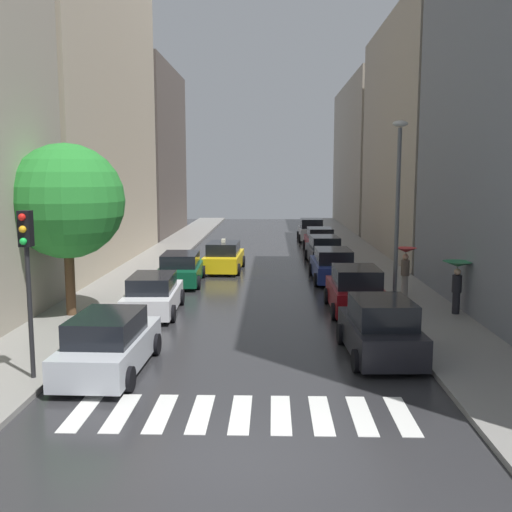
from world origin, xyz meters
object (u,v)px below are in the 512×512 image
(pedestrian_foreground, at_px, (457,275))
(lamp_post_right, at_px, (398,201))
(traffic_light_left_corner, at_px, (27,257))
(street_tree_left, at_px, (67,201))
(parked_car_right_fourth, at_px, (324,251))
(parked_car_right_fifth, at_px, (320,240))
(parked_car_left_nearest, at_px, (109,344))
(taxi_midroad, at_px, (224,257))
(parked_car_right_second, at_px, (355,291))
(parked_car_right_sixth, at_px, (311,230))
(parked_car_left_second, at_px, (153,295))
(parked_car_left_third, at_px, (181,269))
(parked_car_right_third, at_px, (333,266))
(pedestrian_near_tree, at_px, (405,262))
(parked_car_right_nearest, at_px, (380,330))

(pedestrian_foreground, bearing_deg, lamp_post_right, -126.74)
(traffic_light_left_corner, bearing_deg, street_tree_left, 101.07)
(parked_car_right_fourth, relative_size, parked_car_right_fifth, 1.05)
(traffic_light_left_corner, relative_size, lamp_post_right, 0.60)
(parked_car_left_nearest, relative_size, taxi_midroad, 1.01)
(parked_car_right_second, relative_size, parked_car_right_sixth, 1.04)
(parked_car_left_second, distance_m, parked_car_right_sixth, 26.58)
(parked_car_right_fourth, bearing_deg, parked_car_left_third, 129.45)
(parked_car_right_fourth, distance_m, traffic_light_left_corner, 22.90)
(parked_car_right_fifth, relative_size, pedestrian_foreground, 2.27)
(parked_car_right_sixth, relative_size, lamp_post_right, 0.57)
(parked_car_right_third, relative_size, parked_car_right_sixth, 1.14)
(parked_car_left_second, bearing_deg, lamp_post_right, -86.94)
(pedestrian_foreground, bearing_deg, traffic_light_left_corner, -66.46)
(pedestrian_foreground, xyz_separation_m, pedestrian_near_tree, (-1.17, 3.38, -0.04))
(pedestrian_foreground, bearing_deg, parked_car_left_third, -126.17)
(parked_car_right_second, bearing_deg, lamp_post_right, -77.39)
(parked_car_right_sixth, bearing_deg, parked_car_right_fifth, -179.36)
(parked_car_right_fourth, distance_m, parked_car_right_fifth, 5.61)
(pedestrian_near_tree, bearing_deg, parked_car_right_nearest, -161.71)
(parked_car_left_nearest, height_order, parked_car_left_second, parked_car_left_nearest)
(parked_car_right_nearest, height_order, traffic_light_left_corner, traffic_light_left_corner)
(parked_car_right_sixth, distance_m, pedestrian_near_tree, 22.57)
(parked_car_right_nearest, distance_m, parked_car_right_fourth, 18.38)
(parked_car_right_fifth, xyz_separation_m, traffic_light_left_corner, (-9.44, -26.40, 2.51))
(pedestrian_foreground, height_order, traffic_light_left_corner, traffic_light_left_corner)
(pedestrian_near_tree, distance_m, traffic_light_left_corner, 16.12)
(pedestrian_foreground, distance_m, pedestrian_near_tree, 3.57)
(parked_car_left_second, relative_size, lamp_post_right, 0.61)
(street_tree_left, bearing_deg, parked_car_left_third, 67.20)
(parked_car_left_nearest, distance_m, parked_car_right_sixth, 33.10)
(lamp_post_right, bearing_deg, traffic_light_left_corner, -141.95)
(parked_car_left_nearest, height_order, parked_car_right_fourth, parked_car_right_fourth)
(parked_car_left_second, bearing_deg, parked_car_right_second, -88.53)
(parked_car_right_sixth, bearing_deg, lamp_post_right, -176.69)
(parked_car_left_third, distance_m, parked_car_right_fifth, 14.63)
(parked_car_right_third, relative_size, taxi_midroad, 1.02)
(parked_car_right_third, bearing_deg, pedestrian_near_tree, -148.32)
(traffic_light_left_corner, bearing_deg, parked_car_right_third, 58.40)
(parked_car_left_second, xyz_separation_m, traffic_light_left_corner, (-1.56, -7.74, 2.56))
(street_tree_left, height_order, traffic_light_left_corner, street_tree_left)
(parked_car_right_second, xyz_separation_m, pedestrian_near_tree, (2.47, 2.53, 0.78))
(parked_car_left_third, height_order, parked_car_right_third, parked_car_right_third)
(parked_car_right_fourth, height_order, traffic_light_left_corner, traffic_light_left_corner)
(parked_car_right_fifth, bearing_deg, parked_car_right_nearest, 178.19)
(parked_car_right_second, distance_m, parked_car_right_third, 6.71)
(taxi_midroad, bearing_deg, parked_car_left_third, 157.43)
(parked_car_right_sixth, distance_m, traffic_light_left_corner, 34.53)
(parked_car_right_nearest, xyz_separation_m, parked_car_right_second, (0.08, 5.82, 0.00))
(parked_car_right_nearest, xyz_separation_m, street_tree_left, (-10.66, 4.43, 3.54))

